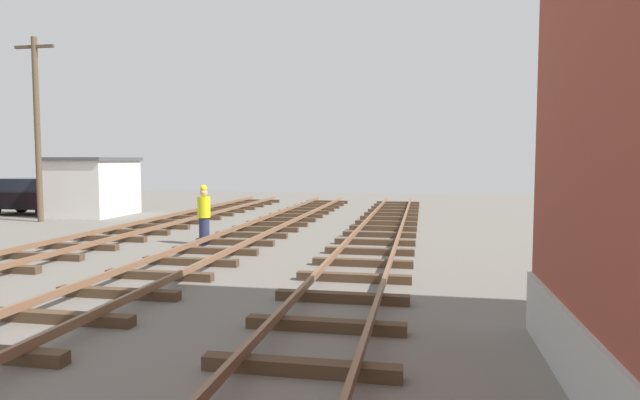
{
  "coord_description": "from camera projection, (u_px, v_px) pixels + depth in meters",
  "views": [
    {
      "loc": [
        2.87,
        -0.29,
        2.64
      ],
      "look_at": [
        0.14,
        14.1,
        1.56
      ],
      "focal_mm": 30.53,
      "sensor_mm": 36.0,
      "label": 1
    }
  ],
  "objects": [
    {
      "name": "control_hut",
      "position": [
        94.0,
        186.0,
        25.76
      ],
      "size": [
        3.0,
        3.8,
        2.76
      ],
      "color": "silver",
      "rests_on": "ground"
    },
    {
      "name": "parked_car_black",
      "position": [
        31.0,
        196.0,
        26.19
      ],
      "size": [
        4.2,
        2.04,
        1.76
      ],
      "color": "black",
      "rests_on": "ground"
    },
    {
      "name": "utility_pole_far",
      "position": [
        37.0,
        126.0,
        22.95
      ],
      "size": [
        1.8,
        0.24,
        7.76
      ],
      "color": "brown",
      "rests_on": "ground"
    },
    {
      "name": "track_worker_foreground",
      "position": [
        204.0,
        215.0,
        16.91
      ],
      "size": [
        0.4,
        0.4,
        1.87
      ],
      "color": "#262D4C",
      "rests_on": "ground"
    }
  ]
}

